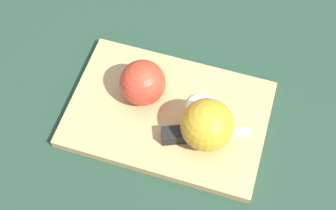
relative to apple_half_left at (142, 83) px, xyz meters
name	(u,v)px	position (x,y,z in m)	size (l,w,h in m)	color
ground_plane	(168,116)	(0.05, -0.02, -0.05)	(4.00, 4.00, 0.00)	#1E3828
cutting_board	(168,114)	(0.05, -0.02, -0.04)	(0.31, 0.21, 0.02)	tan
apple_half_left	(142,83)	(0.00, 0.00, 0.00)	(0.07, 0.07, 0.07)	red
apple_half_right	(207,125)	(0.11, -0.04, 0.00)	(0.08, 0.08, 0.08)	gold
knife	(186,134)	(0.09, -0.05, -0.03)	(0.13, 0.07, 0.02)	silver
apple_slice	(203,109)	(0.10, 0.00, -0.03)	(0.05, 0.05, 0.01)	#EFE5C6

